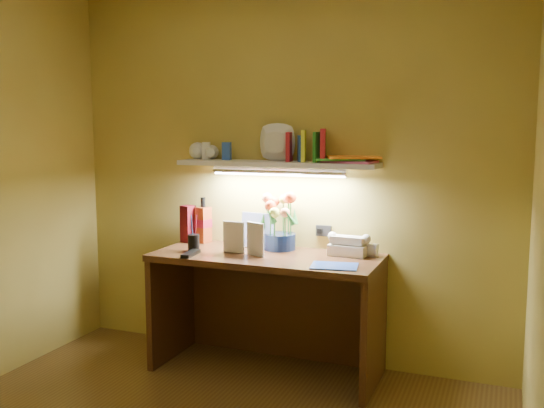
# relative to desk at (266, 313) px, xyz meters

# --- Properties ---
(desk) EXTENTS (1.40, 0.60, 0.75)m
(desk) POSITION_rel_desk_xyz_m (0.00, 0.00, 0.00)
(desk) COLOR #3C1F10
(desk) RESTS_ON ground
(flower_bouquet) EXTENTS (0.29, 0.29, 0.36)m
(flower_bouquet) POSITION_rel_desk_xyz_m (0.02, 0.18, 0.55)
(flower_bouquet) COLOR #0B1736
(flower_bouquet) RESTS_ON desk
(telephone) EXTENTS (0.24, 0.18, 0.14)m
(telephone) POSITION_rel_desk_xyz_m (0.48, 0.18, 0.44)
(telephone) COLOR white
(telephone) RESTS_ON desk
(desk_clock) EXTENTS (0.08, 0.06, 0.08)m
(desk_clock) POSITION_rel_desk_xyz_m (0.61, 0.19, 0.41)
(desk_clock) COLOR silver
(desk_clock) RESTS_ON desk
(whisky_bottle) EXTENTS (0.10, 0.10, 0.31)m
(whisky_bottle) POSITION_rel_desk_xyz_m (-0.55, 0.21, 0.53)
(whisky_bottle) COLOR #9D3A17
(whisky_bottle) RESTS_ON desk
(whisky_box) EXTENTS (0.10, 0.10, 0.25)m
(whisky_box) POSITION_rel_desk_xyz_m (-0.65, 0.18, 0.50)
(whisky_box) COLOR #5A0C14
(whisky_box) RESTS_ON desk
(pen_cup) EXTENTS (0.08, 0.08, 0.18)m
(pen_cup) POSITION_rel_desk_xyz_m (-0.47, -0.07, 0.46)
(pen_cup) COLOR black
(pen_cup) RESTS_ON desk
(art_card) EXTENTS (0.23, 0.08, 0.23)m
(art_card) POSITION_rel_desk_xyz_m (-0.13, 0.18, 0.49)
(art_card) COLOR white
(art_card) RESTS_ON desk
(tv_remote) EXTENTS (0.07, 0.20, 0.02)m
(tv_remote) POSITION_rel_desk_xyz_m (-0.42, -0.19, 0.39)
(tv_remote) COLOR black
(tv_remote) RESTS_ON desk
(blue_folder) EXTENTS (0.29, 0.23, 0.01)m
(blue_folder) POSITION_rel_desk_xyz_m (0.48, -0.16, 0.38)
(blue_folder) COLOR blue
(blue_folder) RESTS_ON desk
(desk_book_a) EXTENTS (0.15, 0.03, 0.20)m
(desk_book_a) POSITION_rel_desk_xyz_m (-0.28, -0.02, 0.47)
(desk_book_a) COLOR silver
(desk_book_a) RESTS_ON desk
(desk_book_b) EXTENTS (0.14, 0.08, 0.21)m
(desk_book_b) POSITION_rel_desk_xyz_m (-0.12, -0.03, 0.48)
(desk_book_b) COLOR silver
(desk_book_b) RESTS_ON desk
(wall_shelf) EXTENTS (1.32, 0.33, 0.24)m
(wall_shelf) POSITION_rel_desk_xyz_m (0.02, 0.18, 0.96)
(wall_shelf) COLOR silver
(wall_shelf) RESTS_ON ground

